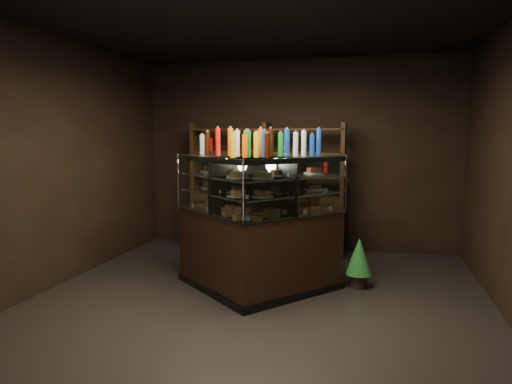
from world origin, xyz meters
TOP-DOWN VIEW (x-y plane):
  - ground at (0.00, 0.00)m, footprint 5.00×5.00m
  - room_shell at (0.00, 0.00)m, footprint 5.02×5.02m
  - display_case at (-0.11, 0.27)m, footprint 2.06×1.58m
  - food_display at (-0.11, 0.26)m, footprint 1.59×1.10m
  - bottles_top at (-0.11, 0.27)m, footprint 1.41×0.97m
  - potted_conifer at (1.05, 0.71)m, footprint 0.32×0.32m
  - back_shelving at (-0.40, 2.05)m, footprint 2.36×0.43m

SIDE VIEW (x-z plane):
  - ground at x=0.00m, z-range 0.00..0.00m
  - potted_conifer at x=1.05m, z-range 0.05..0.73m
  - display_case at x=-0.11m, z-range -0.27..1.32m
  - back_shelving at x=-0.40m, z-range -0.39..1.61m
  - food_display at x=-0.11m, z-range 0.92..1.41m
  - bottles_top at x=-0.11m, z-range 1.57..1.87m
  - room_shell at x=0.00m, z-range 0.44..3.45m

